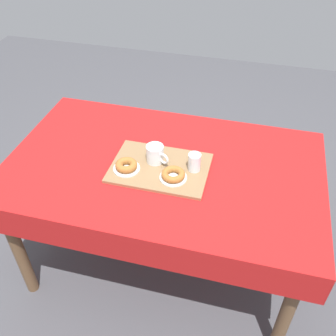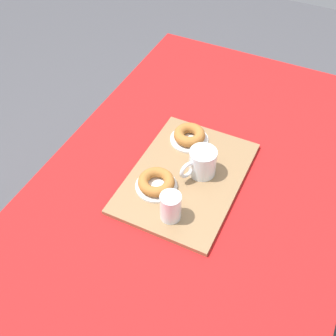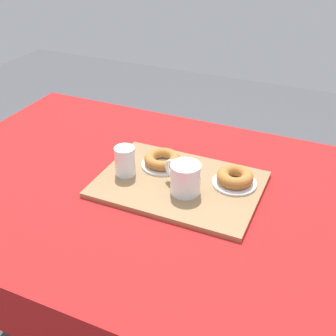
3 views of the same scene
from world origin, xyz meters
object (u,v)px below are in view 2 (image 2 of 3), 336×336
tea_mug_left (201,163)px  sugar_donut_right (156,182)px  donut_plate_right (156,186)px  donut_plate_left (189,139)px  dining_table (195,203)px  sugar_donut_left (189,135)px  serving_tray (186,177)px  water_glass_near (171,208)px

tea_mug_left → sugar_donut_right: size_ratio=1.10×
tea_mug_left → donut_plate_right: 0.15m
tea_mug_left → donut_plate_left: 0.15m
dining_table → sugar_donut_left: bearing=-148.8°
dining_table → sugar_donut_left: sugar_donut_left is taller
serving_tray → sugar_donut_left: 0.16m
dining_table → serving_tray: size_ratio=3.32×
tea_mug_left → sugar_donut_right: (0.12, -0.10, -0.02)m
sugar_donut_left → serving_tray: bearing=20.9°
tea_mug_left → water_glass_near: bearing=-2.5°
dining_table → serving_tray: (-0.01, -0.04, 0.10)m
tea_mug_left → sugar_donut_right: 0.15m
dining_table → tea_mug_left: (-0.04, -0.01, 0.15)m
dining_table → sugar_donut_right: bearing=-52.8°
water_glass_near → tea_mug_left: bearing=177.5°
donut_plate_left → donut_plate_right: bearing=-1.6°
sugar_donut_right → serving_tray: bearing=142.4°
dining_table → tea_mug_left: bearing=-171.7°
tea_mug_left → water_glass_near: size_ratio=1.38×
donut_plate_left → water_glass_near: bearing=14.4°
water_glass_near → donut_plate_left: water_glass_near is taller
serving_tray → donut_plate_left: 0.16m
serving_tray → water_glass_near: 0.17m
dining_table → tea_mug_left: size_ratio=12.66×
donut_plate_left → donut_plate_right: same height
dining_table → donut_plate_left: (-0.16, -0.09, 0.12)m
sugar_donut_left → donut_plate_right: bearing=-1.6°
serving_tray → donut_plate_left: size_ratio=3.64×
donut_plate_left → donut_plate_right: (0.23, -0.01, 0.00)m
serving_tray → tea_mug_left: (-0.03, 0.03, 0.05)m
dining_table → donut_plate_left: donut_plate_left is taller
dining_table → donut_plate_right: (0.08, -0.10, 0.12)m
serving_tray → donut_plate_right: bearing=-37.6°
tea_mug_left → sugar_donut_left: tea_mug_left is taller
serving_tray → dining_table: bearing=81.0°
sugar_donut_right → donut_plate_right: bearing=-90.0°
water_glass_near → donut_plate_right: water_glass_near is taller
serving_tray → sugar_donut_right: size_ratio=4.19×
dining_table → water_glass_near: bearing=-5.2°
serving_tray → sugar_donut_right: bearing=-37.6°
donut_plate_right → sugar_donut_left: bearing=178.4°
sugar_donut_left → donut_plate_right: size_ratio=0.83×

